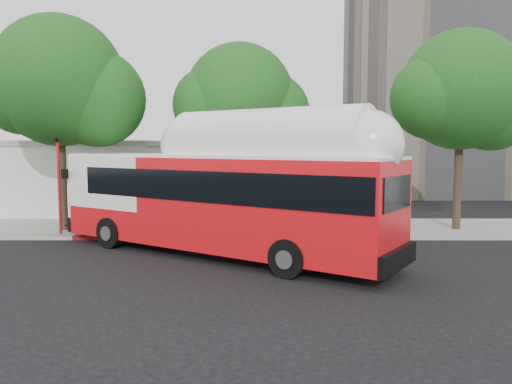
{
  "coord_description": "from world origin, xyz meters",
  "views": [
    {
      "loc": [
        -0.22,
        -16.98,
        3.97
      ],
      "look_at": [
        -0.24,
        3.0,
        2.11
      ],
      "focal_mm": 35.0,
      "sensor_mm": 36.0,
      "label": 1
    }
  ],
  "objects": [
    {
      "name": "red_curb_segment",
      "position": [
        -3.0,
        3.9,
        0.08
      ],
      "size": [
        10.0,
        0.32,
        0.16
      ],
      "primitive_type": "cube",
      "color": "maroon",
      "rests_on": "ground"
    },
    {
      "name": "transit_bus",
      "position": [
        -1.57,
        0.82,
        1.95
      ],
      "size": [
        13.1,
        9.87,
        4.18
      ],
      "rotation": [
        0.0,
        0.0,
        -0.59
      ],
      "color": "red",
      "rests_on": "ground"
    },
    {
      "name": "street_tree_right",
      "position": [
        9.44,
        5.86,
        6.26
      ],
      "size": [
        6.21,
        5.4,
        9.18
      ],
      "color": "#2D2116",
      "rests_on": "ground"
    },
    {
      "name": "curb_strip",
      "position": [
        0.0,
        3.9,
        0.07
      ],
      "size": [
        60.0,
        0.3,
        0.15
      ],
      "primitive_type": "cube",
      "color": "gray",
      "rests_on": "ground"
    },
    {
      "name": "ground",
      "position": [
        0.0,
        0.0,
        0.0
      ],
      "size": [
        120.0,
        120.0,
        0.0
      ],
      "primitive_type": "plane",
      "color": "black",
      "rests_on": "ground"
    },
    {
      "name": "street_tree_mid",
      "position": [
        -0.59,
        6.06,
        5.91
      ],
      "size": [
        5.75,
        5.0,
        8.62
      ],
      "color": "#2D2116",
      "rests_on": "ground"
    },
    {
      "name": "sidewalk",
      "position": [
        0.0,
        6.5,
        0.07
      ],
      "size": [
        60.0,
        5.0,
        0.15
      ],
      "primitive_type": "cube",
      "color": "gray",
      "rests_on": "ground"
    },
    {
      "name": "low_commercial_bldg",
      "position": [
        -14.0,
        14.0,
        2.15
      ],
      "size": [
        16.2,
        10.2,
        4.25
      ],
      "color": "silver",
      "rests_on": "ground"
    },
    {
      "name": "signal_pole",
      "position": [
        -8.72,
        4.36,
        2.24
      ],
      "size": [
        0.12,
        0.41,
        4.37
      ],
      "color": "red",
      "rests_on": "ground"
    },
    {
      "name": "street_tree_left",
      "position": [
        -8.53,
        5.56,
        6.6
      ],
      "size": [
        6.67,
        5.8,
        9.74
      ],
      "color": "#2D2116",
      "rests_on": "ground"
    }
  ]
}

